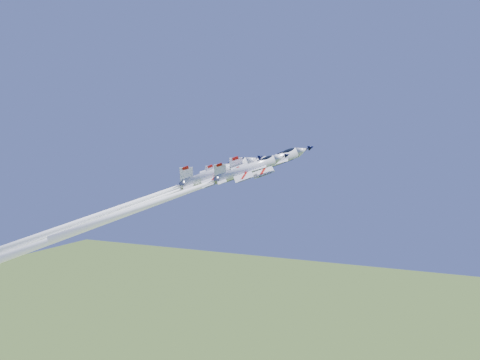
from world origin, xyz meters
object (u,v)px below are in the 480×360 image
at_px(jet_left, 138,205).
at_px(jet_slot, 110,211).
at_px(jet_right, 176,195).
at_px(jet_lead, 141,208).

bearing_deg(jet_left, jet_slot, -72.32).
bearing_deg(jet_slot, jet_right, 60.59).
distance_m(jet_right, jet_slot, 16.40).
bearing_deg(jet_lead, jet_left, -165.49).
xyz_separation_m(jet_left, jet_right, (11.97, -3.93, 3.07)).
bearing_deg(jet_slot, jet_lead, 76.24).
height_order(jet_left, jet_slot, jet_slot).
relative_size(jet_left, jet_right, 1.40).
bearing_deg(jet_right, jet_left, -139.79).
bearing_deg(jet_lead, jet_slot, -103.76).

